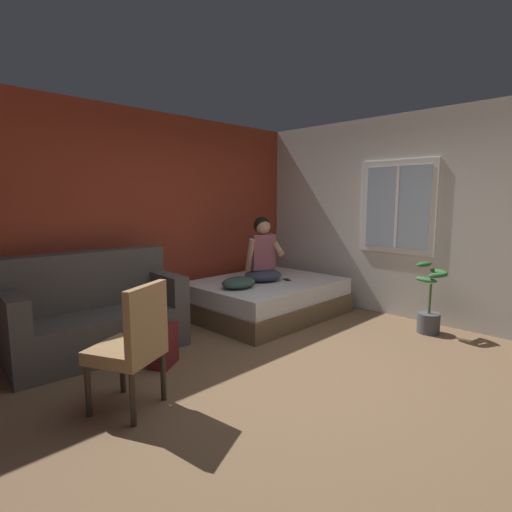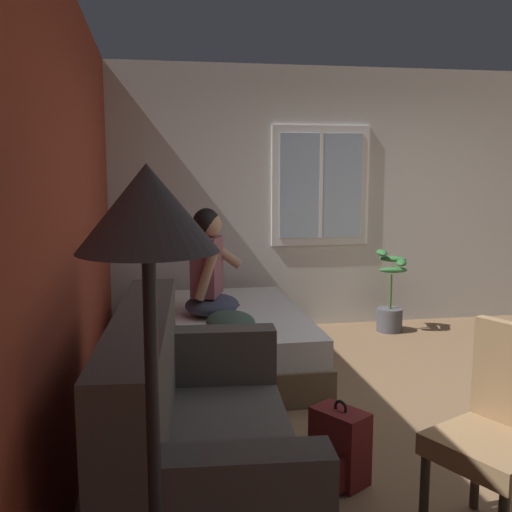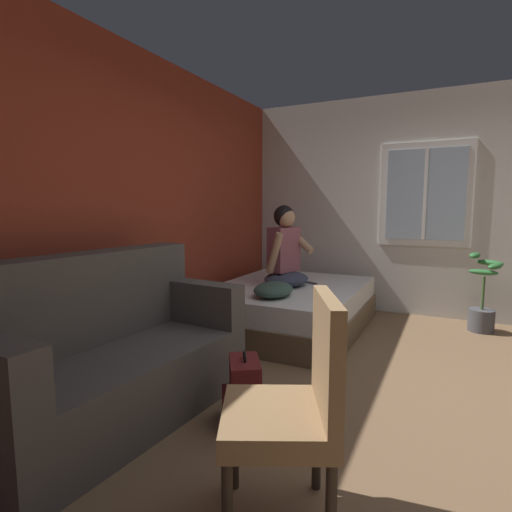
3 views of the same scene
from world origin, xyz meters
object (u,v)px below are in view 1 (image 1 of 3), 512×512
(bed, at_px, (266,298))
(backpack, at_px, (163,346))
(couch, at_px, (96,315))
(side_chair, at_px, (133,343))
(person_seated, at_px, (262,255))
(throw_pillow, at_px, (239,283))
(cell_phone, at_px, (287,280))
(potted_plant, at_px, (429,308))

(bed, relative_size, backpack, 4.34)
(couch, relative_size, side_chair, 1.79)
(side_chair, bearing_deg, bed, 22.00)
(person_seated, relative_size, throw_pillow, 1.82)
(couch, height_order, cell_phone, couch)
(person_seated, distance_m, potted_plant, 2.19)
(bed, xyz_separation_m, cell_phone, (0.22, -0.18, 0.25))
(bed, xyz_separation_m, throw_pillow, (-0.59, -0.07, 0.31))
(side_chair, bearing_deg, throw_pillow, 26.06)
(bed, bearing_deg, couch, 171.65)
(throw_pillow, xyz_separation_m, potted_plant, (1.39, -1.84, -0.25))
(throw_pillow, bearing_deg, couch, 166.50)
(bed, xyz_separation_m, potted_plant, (0.81, -1.91, 0.07))
(side_chair, xyz_separation_m, person_seated, (2.50, 1.06, 0.30))
(throw_pillow, height_order, potted_plant, potted_plant)
(cell_phone, bearing_deg, potted_plant, 140.03)
(bed, relative_size, side_chair, 2.03)
(couch, xyz_separation_m, throw_pillow, (1.67, -0.40, 0.16))
(side_chair, height_order, potted_plant, side_chair)
(person_seated, height_order, throw_pillow, person_seated)
(bed, relative_size, couch, 1.13)
(side_chair, height_order, cell_phone, side_chair)
(throw_pillow, bearing_deg, potted_plant, -52.88)
(bed, distance_m, potted_plant, 2.08)
(throw_pillow, relative_size, potted_plant, 0.56)
(person_seated, bearing_deg, cell_phone, -38.09)
(side_chair, xyz_separation_m, potted_plant, (3.36, -0.88, -0.23))
(couch, xyz_separation_m, potted_plant, (3.06, -2.24, -0.09))
(couch, xyz_separation_m, side_chair, (-0.30, -1.36, 0.14))
(side_chair, bearing_deg, backpack, 43.32)
(couch, distance_m, person_seated, 2.27)
(person_seated, relative_size, cell_phone, 6.08)
(couch, bearing_deg, cell_phone, -11.68)
(throw_pillow, distance_m, potted_plant, 2.32)
(cell_phone, bearing_deg, person_seated, -6.87)
(cell_phone, relative_size, potted_plant, 0.17)
(side_chair, xyz_separation_m, cell_phone, (2.77, 0.85, -0.05))
(throw_pillow, bearing_deg, bed, 6.77)
(couch, relative_size, throw_pillow, 3.66)
(couch, distance_m, side_chair, 1.40)
(bed, bearing_deg, potted_plant, -67.08)
(couch, relative_size, cell_phone, 12.21)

